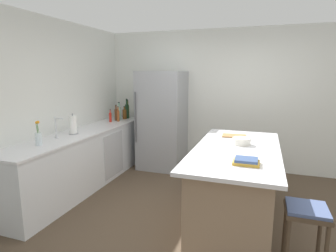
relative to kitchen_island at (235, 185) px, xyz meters
name	(u,v)px	position (x,y,z in m)	size (l,w,h in m)	color
ground_plane	(206,224)	(-0.31, -0.20, -0.47)	(7.20, 7.20, 0.00)	#4C3D2D
wall_rear	(231,100)	(-0.31, 2.05, 0.83)	(6.00, 0.10, 2.60)	silver
wall_left	(36,109)	(-2.76, -0.20, 0.83)	(0.10, 6.00, 2.60)	silver
counter_run_left	(85,158)	(-2.40, 0.35, -0.02)	(0.65, 3.12, 0.90)	silver
kitchen_island	(235,185)	(0.00, 0.00, 0.00)	(0.97, 2.08, 0.93)	#8E755B
refrigerator	(162,120)	(-1.54, 1.63, 0.45)	(0.82, 0.78, 1.84)	#93969B
bar_stool	(306,219)	(0.68, -0.73, 0.06)	(0.36, 0.36, 0.64)	#473828
sink_faucet	(57,127)	(-2.45, -0.17, 0.59)	(0.15, 0.05, 0.30)	silver
flower_vase	(38,137)	(-2.39, -0.58, 0.54)	(0.08, 0.08, 0.32)	silver
paper_towel_roll	(73,125)	(-2.40, 0.13, 0.56)	(0.14, 0.14, 0.31)	gray
olive_oil_bottle	(128,111)	(-2.35, 1.79, 0.57)	(0.06, 0.06, 0.35)	olive
wine_bottle	(127,111)	(-2.32, 1.71, 0.59)	(0.07, 0.07, 0.39)	#19381E
whiskey_bottle	(125,114)	(-2.33, 1.61, 0.53)	(0.08, 0.08, 0.26)	brown
gin_bottle	(119,113)	(-2.39, 1.51, 0.57)	(0.07, 0.07, 0.34)	#8CB79E
syrup_bottle	(116,114)	(-2.40, 1.41, 0.55)	(0.06, 0.06, 0.30)	#5B3319
vinegar_bottle	(118,115)	(-2.31, 1.33, 0.54)	(0.05, 0.05, 0.28)	#994C23
hot_sauce_bottle	(110,117)	(-2.43, 1.24, 0.52)	(0.05, 0.05, 0.24)	red
cookbook_stack	(246,161)	(0.14, -0.58, 0.49)	(0.25, 0.19, 0.06)	gold
mixing_bowl	(242,141)	(0.04, 0.18, 0.50)	(0.22, 0.22, 0.08)	silver
cutting_board	(234,136)	(-0.09, 0.61, 0.47)	(0.34, 0.23, 0.02)	#9E7042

